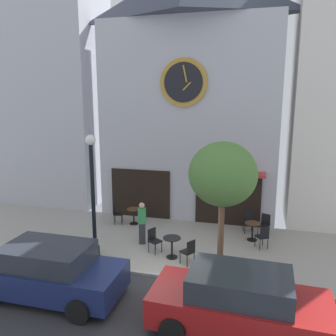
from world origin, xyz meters
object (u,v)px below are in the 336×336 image
object	(u,v)px
cafe_chair_corner	(116,212)
pedestrian_green	(142,223)
cafe_chair_outer	(265,223)
cafe_table_near_curb	(134,214)
cafe_chair_right_end	(248,220)
street_lamp	(93,196)
cafe_table_rightmost	(253,229)
street_tree	(223,175)
cafe_chair_mid_row	(189,250)
cafe_chair_near_lamp	(263,235)
parked_car_red	(239,302)
parked_car_navy	(48,271)
cafe_table_center	(172,244)
cafe_chair_curbside	(154,239)

from	to	relation	value
cafe_chair_corner	pedestrian_green	size ratio (longest dim) A/B	0.54
cafe_chair_outer	cafe_table_near_curb	bearing A→B (deg)	-178.22
cafe_table_near_curb	cafe_chair_right_end	size ratio (longest dim) A/B	0.80
street_lamp	cafe_chair_outer	xyz separation A→B (m)	(5.93, 3.55, -1.70)
cafe_table_rightmost	pedestrian_green	bearing A→B (deg)	-160.87
cafe_table_near_curb	street_tree	bearing A→B (deg)	-37.88
street_tree	cafe_chair_corner	distance (m)	6.56
cafe_table_rightmost	pedestrian_green	xyz separation A→B (m)	(-4.16, -1.44, 0.38)
cafe_chair_mid_row	cafe_chair_right_end	bearing A→B (deg)	62.57
street_lamp	cafe_chair_mid_row	distance (m)	3.82
cafe_chair_corner	street_lamp	bearing A→B (deg)	-79.93
cafe_chair_corner	pedestrian_green	bearing A→B (deg)	-43.71
cafe_chair_near_lamp	pedestrian_green	distance (m)	4.63
street_lamp	pedestrian_green	xyz separation A→B (m)	(1.29, 1.44, -1.37)
cafe_chair_mid_row	pedestrian_green	bearing A→B (deg)	149.39
parked_car_red	pedestrian_green	bearing A→B (deg)	133.01
cafe_table_near_curb	cafe_chair_mid_row	distance (m)	4.51
cafe_table_near_curb	cafe_chair_near_lamp	bearing A→B (deg)	-11.99
cafe_chair_corner	pedestrian_green	xyz separation A→B (m)	(1.86, -1.78, 0.33)
cafe_chair_near_lamp	parked_car_navy	size ratio (longest dim) A/B	0.21
pedestrian_green	cafe_chair_corner	bearing A→B (deg)	136.29
cafe_chair_right_end	cafe_chair_corner	world-z (taller)	same
parked_car_red	street_tree	bearing A→B (deg)	105.22
cafe_chair_corner	parked_car_navy	world-z (taller)	parked_car_navy
cafe_chair_near_lamp	pedestrian_green	bearing A→B (deg)	-170.91
cafe_chair_mid_row	cafe_chair_near_lamp	world-z (taller)	same
street_lamp	cafe_table_center	size ratio (longest dim) A/B	5.80
cafe_table_near_curb	cafe_chair_outer	xyz separation A→B (m)	(5.71, 0.18, 0.06)
parked_car_navy	parked_car_red	size ratio (longest dim) A/B	0.99
cafe_chair_near_lamp	parked_car_red	distance (m)	5.02
cafe_table_near_curb	cafe_chair_corner	bearing A→B (deg)	-169.47
cafe_chair_curbside	pedestrian_green	size ratio (longest dim) A/B	0.54
cafe_chair_curbside	parked_car_navy	size ratio (longest dim) A/B	0.21
street_tree	cafe_table_rightmost	xyz separation A→B (m)	(0.97, 2.84, -2.78)
cafe_chair_curbside	parked_car_red	xyz separation A→B (m)	(3.31, -3.64, 0.23)
cafe_table_rightmost	cafe_chair_near_lamp	size ratio (longest dim) A/B	0.81
street_tree	parked_car_red	bearing A→B (deg)	-74.78
cafe_chair_mid_row	cafe_table_center	bearing A→B (deg)	151.25
cafe_chair_corner	pedestrian_green	world-z (taller)	pedestrian_green
cafe_chair_outer	cafe_chair_near_lamp	world-z (taller)	same
cafe_table_near_curb	parked_car_navy	size ratio (longest dim) A/B	0.17
cafe_chair_curbside	pedestrian_green	xyz separation A→B (m)	(-0.66, 0.61, 0.33)
cafe_chair_right_end	parked_car_red	xyz separation A→B (m)	(0.01, -6.55, 0.23)
cafe_chair_right_end	cafe_chair_corner	xyz separation A→B (m)	(-5.82, -0.51, 0.00)
street_lamp	cafe_chair_mid_row	xyz separation A→B (m)	(3.41, 0.19, -1.70)
cafe_chair_right_end	cafe_table_center	bearing A→B (deg)	-128.72
parked_car_red	cafe_table_rightmost	bearing A→B (deg)	88.05
cafe_table_rightmost	cafe_chair_mid_row	bearing A→B (deg)	-127.16
cafe_chair_curbside	cafe_table_center	bearing A→B (deg)	-18.78
street_tree	cafe_chair_mid_row	xyz separation A→B (m)	(-1.07, 0.14, -2.73)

